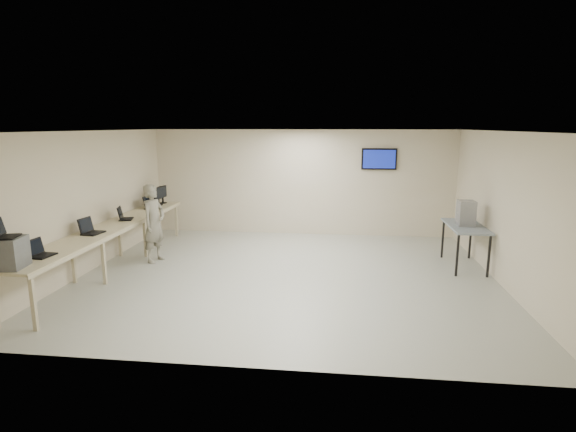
# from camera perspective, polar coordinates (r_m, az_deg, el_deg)

# --- Properties ---
(room) EXTENTS (8.01, 7.01, 2.81)m
(room) POSITION_cam_1_polar(r_m,az_deg,el_deg) (8.65, 0.11, 1.50)
(room) COLOR #B3B29E
(room) RESTS_ON ground
(workbench) EXTENTS (0.76, 6.00, 0.90)m
(workbench) POSITION_cam_1_polar(r_m,az_deg,el_deg) (9.79, -21.49, -1.61)
(workbench) COLOR tan
(workbench) RESTS_ON ground
(equipment_box) EXTENTS (0.44, 0.48, 0.45)m
(equipment_box) POSITION_cam_1_polar(r_m,az_deg,el_deg) (7.53, -31.85, -4.00)
(equipment_box) COLOR slate
(equipment_box) RESTS_ON workbench
(laptop_on_box) EXTENTS (0.37, 0.40, 0.27)m
(laptop_on_box) POSITION_cam_1_polar(r_m,az_deg,el_deg) (7.50, -32.41, -1.81)
(laptop_on_box) COLOR black
(laptop_on_box) RESTS_ON equipment_box
(laptop_0) EXTENTS (0.32, 0.38, 0.28)m
(laptop_0) POSITION_cam_1_polar(r_m,az_deg,el_deg) (7.99, -29.02, -4.01)
(laptop_0) COLOR black
(laptop_0) RESTS_ON workbench
(laptop_1) EXTENTS (0.36, 0.42, 0.30)m
(laptop_1) POSITION_cam_1_polar(r_m,az_deg,el_deg) (9.23, -23.83, -1.59)
(laptop_1) COLOR black
(laptop_1) RESTS_ON workbench
(laptop_2) EXTENTS (0.38, 0.42, 0.28)m
(laptop_2) POSITION_cam_1_polar(r_m,az_deg,el_deg) (10.34, -20.15, -0.03)
(laptop_2) COLOR black
(laptop_2) RESTS_ON workbench
(laptop_3) EXTENTS (0.33, 0.40, 0.30)m
(laptop_3) POSITION_cam_1_polar(r_m,az_deg,el_deg) (11.54, -17.10, 1.32)
(laptop_3) COLOR black
(laptop_3) RESTS_ON workbench
(monitor_near) EXTENTS (0.21, 0.47, 0.46)m
(monitor_near) POSITION_cam_1_polar(r_m,az_deg,el_deg) (11.93, -16.16, 2.67)
(monitor_near) COLOR black
(monitor_near) RESTS_ON workbench
(monitor_far) EXTENTS (0.20, 0.45, 0.45)m
(monitor_far) POSITION_cam_1_polar(r_m,az_deg,el_deg) (12.19, -15.65, 2.84)
(monitor_far) COLOR black
(monitor_far) RESTS_ON workbench
(soldier) EXTENTS (0.54, 0.70, 1.68)m
(soldier) POSITION_cam_1_polar(r_m,az_deg,el_deg) (10.04, -16.65, -0.89)
(soldier) COLOR gray
(soldier) RESTS_ON ground
(side_table) EXTENTS (0.69, 1.48, 0.89)m
(side_table) POSITION_cam_1_polar(r_m,az_deg,el_deg) (9.94, 21.63, -1.51)
(side_table) COLOR gray
(side_table) RESTS_ON ground
(storage_bins) EXTENTS (0.32, 0.36, 0.51)m
(storage_bins) POSITION_cam_1_polar(r_m,az_deg,el_deg) (9.87, 21.66, 0.35)
(storage_bins) COLOR gray
(storage_bins) RESTS_ON side_table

